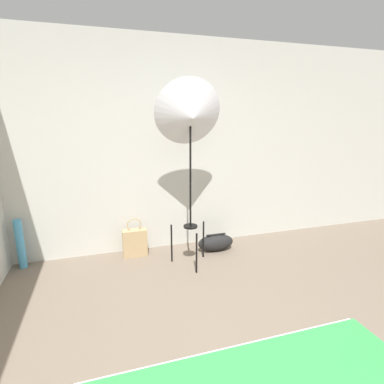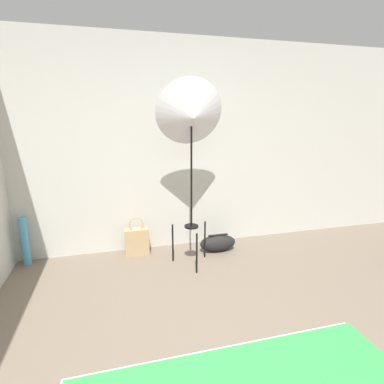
# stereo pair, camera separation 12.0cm
# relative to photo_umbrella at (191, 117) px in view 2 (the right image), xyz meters

# --- Properties ---
(wall_back) EXTENTS (8.00, 0.05, 2.60)m
(wall_back) POSITION_rel_photo_umbrella_xyz_m (-0.25, 0.60, -0.37)
(wall_back) COLOR beige
(wall_back) RESTS_ON ground_plane
(photo_umbrella) EXTENTS (0.73, 0.45, 2.07)m
(photo_umbrella) POSITION_rel_photo_umbrella_xyz_m (0.00, 0.00, 0.00)
(photo_umbrella) COLOR black
(photo_umbrella) RESTS_ON ground_plane
(tote_bag) EXTENTS (0.29, 0.12, 0.49)m
(tote_bag) POSITION_rel_photo_umbrella_xyz_m (-0.59, 0.40, -1.50)
(tote_bag) COLOR tan
(tote_bag) RESTS_ON ground_plane
(duffel_bag) EXTENTS (0.47, 0.21, 0.22)m
(duffel_bag) POSITION_rel_photo_umbrella_xyz_m (0.41, 0.25, -1.57)
(duffel_bag) COLOR black
(duffel_bag) RESTS_ON ground_plane
(paper_roll) EXTENTS (0.09, 0.09, 0.57)m
(paper_roll) POSITION_rel_photo_umbrella_xyz_m (-1.85, 0.47, -1.39)
(paper_roll) COLOR #4CA3D1
(paper_roll) RESTS_ON ground_plane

